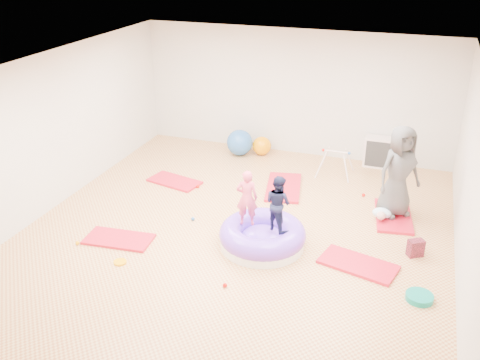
% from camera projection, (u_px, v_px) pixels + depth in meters
% --- Properties ---
extents(room, '(7.01, 8.01, 2.81)m').
position_uv_depth(room, '(234.00, 159.00, 8.40)').
color(room, tan).
rests_on(room, ground).
extents(gym_mat_front_left, '(1.15, 0.65, 0.05)m').
position_uv_depth(gym_mat_front_left, '(119.00, 239.00, 8.84)').
color(gym_mat_front_left, red).
rests_on(gym_mat_front_left, ground).
extents(gym_mat_mid_left, '(1.16, 0.75, 0.04)m').
position_uv_depth(gym_mat_mid_left, '(175.00, 181.00, 10.89)').
color(gym_mat_mid_left, red).
rests_on(gym_mat_mid_left, ground).
extents(gym_mat_center_back, '(0.89, 1.40, 0.05)m').
position_uv_depth(gym_mat_center_back, '(284.00, 187.00, 10.63)').
color(gym_mat_center_back, red).
rests_on(gym_mat_center_back, ground).
extents(gym_mat_right, '(1.26, 0.84, 0.05)m').
position_uv_depth(gym_mat_right, '(358.00, 264.00, 8.17)').
color(gym_mat_right, red).
rests_on(gym_mat_right, ground).
extents(gym_mat_rear_right, '(0.79, 1.30, 0.05)m').
position_uv_depth(gym_mat_rear_right, '(393.00, 216.00, 9.56)').
color(gym_mat_rear_right, red).
rests_on(gym_mat_rear_right, ground).
extents(inflatable_cushion, '(1.41, 1.41, 0.44)m').
position_uv_depth(inflatable_cushion, '(262.00, 236.00, 8.63)').
color(inflatable_cushion, white).
rests_on(inflatable_cushion, ground).
extents(child_pink, '(0.38, 0.30, 0.94)m').
position_uv_depth(child_pink, '(247.00, 195.00, 8.42)').
color(child_pink, '#ED4D6D').
rests_on(child_pink, inflatable_cushion).
extents(child_navy, '(0.56, 0.52, 0.92)m').
position_uv_depth(child_navy, '(278.00, 200.00, 8.27)').
color(child_navy, '#171A38').
rests_on(child_navy, inflatable_cushion).
extents(adult_caregiver, '(0.95, 0.92, 1.65)m').
position_uv_depth(adult_caregiver, '(399.00, 171.00, 9.25)').
color(adult_caregiver, '#454545').
rests_on(adult_caregiver, gym_mat_rear_right).
extents(infant, '(0.33, 0.33, 0.19)m').
position_uv_depth(infant, '(382.00, 214.00, 9.38)').
color(infant, '#B8DCF3').
rests_on(infant, gym_mat_rear_right).
extents(ball_pit_balls, '(4.24, 3.66, 0.07)m').
position_uv_depth(ball_pit_balls, '(227.00, 222.00, 9.36)').
color(ball_pit_balls, '#F7A503').
rests_on(ball_pit_balls, ground).
extents(exercise_ball_blue, '(0.59, 0.59, 0.59)m').
position_uv_depth(exercise_ball_blue, '(240.00, 143.00, 12.13)').
color(exercise_ball_blue, '#265BA6').
rests_on(exercise_ball_blue, ground).
extents(exercise_ball_orange, '(0.43, 0.43, 0.43)m').
position_uv_depth(exercise_ball_orange, '(262.00, 146.00, 12.17)').
color(exercise_ball_orange, orange).
rests_on(exercise_ball_orange, ground).
extents(infant_play_gym, '(0.72, 0.68, 0.55)m').
position_uv_depth(infant_play_gym, '(336.00, 159.00, 11.06)').
color(infant_play_gym, beige).
rests_on(infant_play_gym, ground).
extents(cube_shelf, '(0.66, 0.33, 0.66)m').
position_uv_depth(cube_shelf, '(380.00, 152.00, 11.51)').
color(cube_shelf, beige).
rests_on(cube_shelf, ground).
extents(balance_disc, '(0.38, 0.38, 0.08)m').
position_uv_depth(balance_disc, '(419.00, 297.00, 7.41)').
color(balance_disc, '#097E70').
rests_on(balance_disc, ground).
extents(backpack, '(0.28, 0.26, 0.28)m').
position_uv_depth(backpack, '(416.00, 248.00, 8.38)').
color(backpack, maroon).
rests_on(backpack, ground).
extents(yellow_toy, '(0.20, 0.20, 0.03)m').
position_uv_depth(yellow_toy, '(120.00, 262.00, 8.24)').
color(yellow_toy, '#F7A503').
rests_on(yellow_toy, ground).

